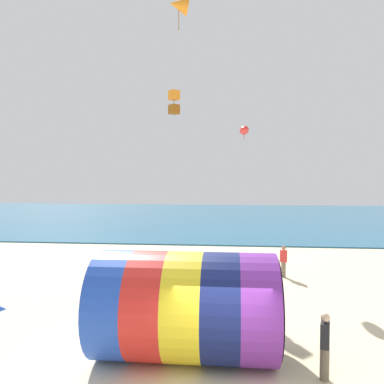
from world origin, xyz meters
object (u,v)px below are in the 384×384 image
(kite_orange_delta, at_px, (179,5))
(giant_inflatable_tube, at_px, (186,306))
(kite_handler, at_px, (325,346))
(kite_red_parafoil, at_px, (244,130))
(bystander_mid_beach, at_px, (284,261))
(kite_orange_box, at_px, (174,102))

(kite_orange_delta, bearing_deg, giant_inflatable_tube, -80.95)
(giant_inflatable_tube, distance_m, kite_handler, 3.84)
(kite_red_parafoil, height_order, bystander_mid_beach, kite_red_parafoil)
(giant_inflatable_tube, bearing_deg, bystander_mid_beach, 65.95)
(giant_inflatable_tube, distance_m, kite_orange_box, 14.61)
(kite_handler, distance_m, kite_red_parafoil, 13.98)
(giant_inflatable_tube, height_order, bystander_mid_beach, giant_inflatable_tube)
(kite_handler, xyz_separation_m, bystander_mid_beach, (0.43, 10.04, -0.07))
(bystander_mid_beach, bearing_deg, kite_orange_box, 156.55)
(giant_inflatable_tube, relative_size, kite_handler, 2.94)
(giant_inflatable_tube, height_order, kite_red_parafoil, kite_red_parafoil)
(bystander_mid_beach, bearing_deg, kite_handler, -92.43)
(giant_inflatable_tube, relative_size, bystander_mid_beach, 3.15)
(kite_red_parafoil, height_order, kite_orange_delta, kite_orange_delta)
(kite_orange_delta, bearing_deg, kite_orange_box, 100.80)
(kite_orange_box, relative_size, kite_orange_delta, 0.93)
(kite_handler, height_order, kite_orange_delta, kite_orange_delta)
(giant_inflatable_tube, xyz_separation_m, kite_orange_box, (-2.05, 11.92, 8.20))
(giant_inflatable_tube, xyz_separation_m, kite_handler, (3.70, -0.80, -0.64))
(kite_handler, xyz_separation_m, kite_red_parafoil, (-1.58, 11.99, 7.03))
(kite_red_parafoil, bearing_deg, kite_orange_delta, -128.71)
(kite_red_parafoil, bearing_deg, kite_orange_box, 170.09)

